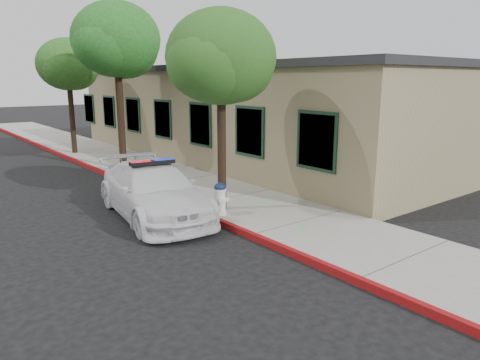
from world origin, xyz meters
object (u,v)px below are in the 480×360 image
object	(u,v)px
fire_hydrant	(220,198)
street_tree_near	(221,62)
clapboard_building	(240,113)
street_tree_far	(69,67)
police_car	(153,191)
street_tree_mid	(116,43)

from	to	relation	value
fire_hydrant	street_tree_near	size ratio (longest dim) A/B	0.16
clapboard_building	street_tree_far	world-z (taller)	street_tree_far
clapboard_building	police_car	world-z (taller)	clapboard_building
police_car	clapboard_building	bearing A→B (deg)	45.97
fire_hydrant	street_tree_mid	bearing A→B (deg)	108.59
clapboard_building	fire_hydrant	distance (m)	9.76
clapboard_building	fire_hydrant	world-z (taller)	clapboard_building
police_car	street_tree_near	size ratio (longest dim) A/B	0.98
clapboard_building	police_car	bearing A→B (deg)	-142.07
street_tree_near	street_tree_far	size ratio (longest dim) A/B	0.98
street_tree_mid	street_tree_far	bearing A→B (deg)	92.70
police_car	street_tree_far	distance (m)	12.01
street_tree_mid	street_tree_near	bearing A→B (deg)	-92.17
street_tree_far	fire_hydrant	bearing A→B (deg)	-91.78
fire_hydrant	street_tree_far	size ratio (longest dim) A/B	0.16
fire_hydrant	street_tree_mid	world-z (taller)	street_tree_mid
clapboard_building	street_tree_far	bearing A→B (deg)	137.45
clapboard_building	street_tree_near	world-z (taller)	street_tree_near
clapboard_building	street_tree_far	xyz separation A→B (m)	(-5.95, 5.46, 2.08)
street_tree_far	clapboard_building	bearing A→B (deg)	-42.55
street_tree_near	clapboard_building	bearing A→B (deg)	48.92
fire_hydrant	street_tree_mid	distance (m)	8.83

